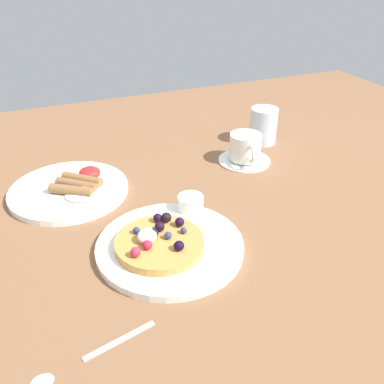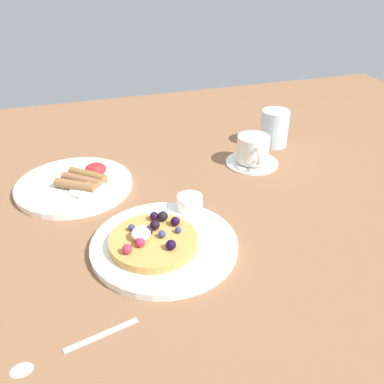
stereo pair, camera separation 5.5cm
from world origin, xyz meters
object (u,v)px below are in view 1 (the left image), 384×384
Objects in this scene: water_glass at (263,126)px; syrup_ramekin at (191,202)px; pancake_plate at (170,246)px; teaspoon at (74,364)px; coffee_saucer at (244,160)px; coffee_cup at (245,146)px; breakfast_plate at (69,190)px.

syrup_ramekin is at bearing -141.44° from water_glass.
pancake_plate is 1.51× the size of teaspoon.
water_glass is at bearing 39.83° from coffee_saucer.
syrup_ramekin is 38.33cm from water_glass.
breakfast_plate is at bearing 178.19° from coffee_cup.
coffee_saucer is 3.55cm from coffee_cup.
water_glass is (37.13, 32.22, 3.88)cm from pancake_plate.
coffee_saucer is at bearing 77.09° from coffee_cup.
coffee_saucer is 61.44cm from teaspoon.
coffee_saucer is 0.74× the size of teaspoon.
coffee_saucer is at bearing 41.33° from pancake_plate.
teaspoon is (-45.96, -40.55, -3.74)cm from coffee_cup.
water_glass is (29.94, 23.87, 1.85)cm from syrup_ramekin.
water_glass is (55.67, 48.79, 4.29)cm from teaspoon.
water_glass is at bearing 40.95° from pancake_plate.
pancake_plate is 2.74× the size of water_glass.
syrup_ramekin reaches higher than teaspoon.
coffee_cup reaches higher than teaspoon.
pancake_plate is 2.40× the size of coffee_cup.
coffee_cup is at bearing -1.81° from breakfast_plate.
syrup_ramekin reaches higher than coffee_saucer.
water_glass is at bearing 41.23° from teaspoon.
teaspoon is at bearing -138.48° from coffee_saucer.
breakfast_plate is at bearing 82.38° from teaspoon.
coffee_saucer is at bearing -140.17° from water_glass.
breakfast_plate is (-12.95, 25.25, 0.00)cm from pancake_plate.
syrup_ramekin is 35.91cm from teaspoon.
breakfast_plate is 2.66× the size of water_glass.
breakfast_plate is 40.42cm from coffee_saucer.
breakfast_plate is 1.98× the size of coffee_saucer.
pancake_plate is 1.03× the size of breakfast_plate.
coffee_cup reaches higher than syrup_ramekin.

